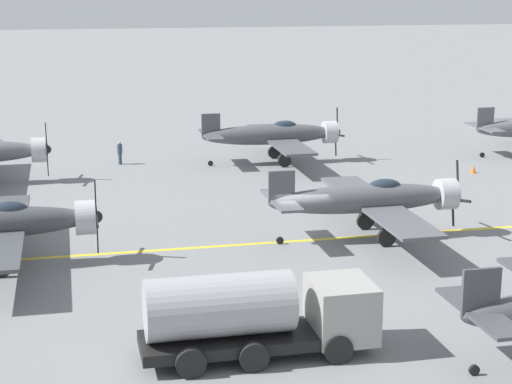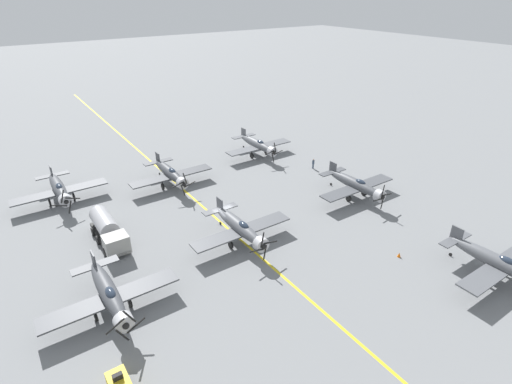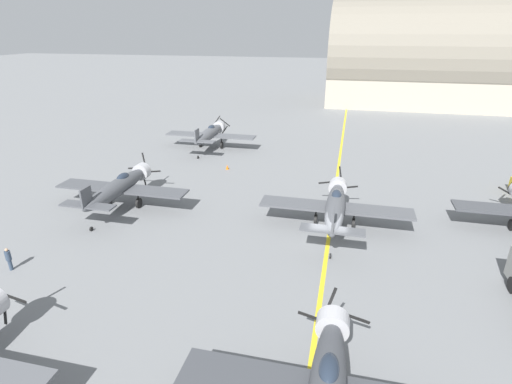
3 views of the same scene
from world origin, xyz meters
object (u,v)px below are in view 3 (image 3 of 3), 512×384
object	(u,v)px
airplane_far_left	(210,134)
airplane_mid_left	(119,187)
hangar	(419,63)
traffic_cone	(227,167)
ground_crew_walking	(9,258)
airplane_mid_center	(335,206)

from	to	relation	value
airplane_far_left	airplane_mid_left	bearing A→B (deg)	-99.58
airplane_mid_left	hangar	xyz separation A→B (m)	(31.95, 61.25, 6.33)
airplane_mid_left	airplane_far_left	world-z (taller)	airplane_mid_left
traffic_cone	hangar	size ratio (longest dim) A/B	0.02
airplane_far_left	hangar	world-z (taller)	hangar
traffic_cone	ground_crew_walking	bearing A→B (deg)	-109.31
airplane_mid_center	traffic_cone	bearing A→B (deg)	147.75
airplane_far_left	hangar	xyz separation A→B (m)	(30.56, 41.47, 6.33)
airplane_mid_left	airplane_mid_center	world-z (taller)	airplane_mid_left
ground_crew_walking	traffic_cone	xyz separation A→B (m)	(8.00, 22.82, -0.61)
ground_crew_walking	airplane_mid_left	bearing A→B (deg)	79.89
airplane_far_left	airplane_mid_center	bearing A→B (deg)	-54.02
airplane_mid_left	ground_crew_walking	xyz separation A→B (m)	(-1.90, -10.64, -1.13)
airplane_mid_left	traffic_cone	bearing A→B (deg)	75.62
hangar	ground_crew_walking	bearing A→B (deg)	-115.21
ground_crew_walking	hangar	world-z (taller)	hangar
ground_crew_walking	traffic_cone	size ratio (longest dim) A/B	2.95
airplane_far_left	ground_crew_walking	xyz separation A→B (m)	(-3.29, -30.42, -1.13)
airplane_mid_center	airplane_far_left	xyz separation A→B (m)	(-17.29, 19.52, 0.00)
airplane_mid_center	ground_crew_walking	bearing A→B (deg)	-140.89
airplane_far_left	ground_crew_walking	bearing A→B (deg)	-101.72
airplane_mid_left	traffic_cone	world-z (taller)	airplane_mid_left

